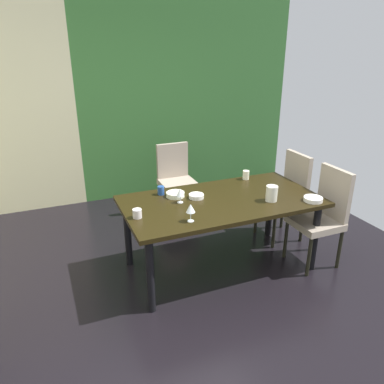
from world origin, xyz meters
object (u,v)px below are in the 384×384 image
wine_glass_corner (180,193)px  cup_center (137,214)px  serving_bowl_front (313,199)px  chair_right_far (287,193)px  serving_bowl_east (175,194)px  pitcher_left (272,193)px  cup_near_shelf (246,175)px  chair_right_near (323,213)px  serving_bowl_near_window (196,196)px  cup_rear (161,190)px  dining_table (221,207)px  wine_glass_south (191,209)px  chair_head_far (176,177)px

wine_glass_corner → cup_center: wine_glass_corner is taller
serving_bowl_front → wine_glass_corner: bearing=159.0°
chair_right_far → serving_bowl_east: bearing=92.6°
cup_center → pitcher_left: size_ratio=0.52×
serving_bowl_east → pitcher_left: pitcher_left is taller
serving_bowl_front → cup_near_shelf: cup_near_shelf is taller
chair_right_far → pitcher_left: (-0.58, -0.51, 0.27)m
chair_right_near → pitcher_left: 0.64m
serving_bowl_east → serving_bowl_near_window: bearing=-32.3°
cup_rear → cup_center: bearing=-129.6°
dining_table → wine_glass_south: 0.59m
serving_bowl_front → cup_center: size_ratio=2.26×
wine_glass_south → pitcher_left: size_ratio=1.04×
dining_table → serving_bowl_front: 0.88m
chair_head_far → serving_bowl_front: bearing=113.9°
cup_near_shelf → cup_rear: cup_near_shelf is taller
wine_glass_south → cup_near_shelf: size_ratio=1.60×
cup_center → cup_near_shelf: bearing=19.9°
dining_table → serving_bowl_near_window: serving_bowl_near_window is taller
serving_bowl_near_window → serving_bowl_east: bearing=147.7°
dining_table → serving_bowl_east: (-0.39, 0.24, 0.10)m
wine_glass_south → cup_center: wine_glass_south is taller
wine_glass_south → wine_glass_corner: 0.41m
wine_glass_corner → serving_bowl_front: (1.18, -0.45, -0.08)m
wine_glass_south → cup_rear: 0.67m
wine_glass_south → cup_center: 0.47m
serving_bowl_east → cup_near_shelf: (0.89, 0.17, 0.03)m
chair_right_far → pitcher_left: 0.82m
dining_table → cup_center: bearing=-174.4°
chair_head_far → wine_glass_corner: 1.37m
wine_glass_south → serving_bowl_east: bearing=83.0°
chair_head_far → cup_center: chair_head_far is taller
wine_glass_corner → pitcher_left: bearing=-19.7°
wine_glass_corner → serving_bowl_near_window: 0.21m
dining_table → serving_bowl_east: bearing=148.5°
chair_right_far → serving_bowl_near_window: chair_right_far is taller
serving_bowl_east → cup_center: (-0.47, -0.32, 0.02)m
dining_table → cup_near_shelf: 0.66m
chair_right_far → dining_table: bearing=106.6°
chair_right_far → cup_rear: (-1.50, 0.04, 0.24)m
dining_table → pitcher_left: (0.43, -0.21, 0.15)m
chair_right_far → wine_glass_south: size_ratio=6.38×
cup_near_shelf → wine_glass_south: bearing=-142.7°
chair_right_near → serving_bowl_front: (-0.21, -0.07, 0.21)m
chair_head_far → chair_right_far: bearing=132.9°
serving_bowl_east → chair_head_far: bearing=69.7°
chair_right_far → serving_bowl_near_window: 1.24m
serving_bowl_east → cup_center: size_ratio=2.27×
serving_bowl_front → dining_table: bearing=154.8°
chair_right_near → serving_bowl_front: chair_right_near is taller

